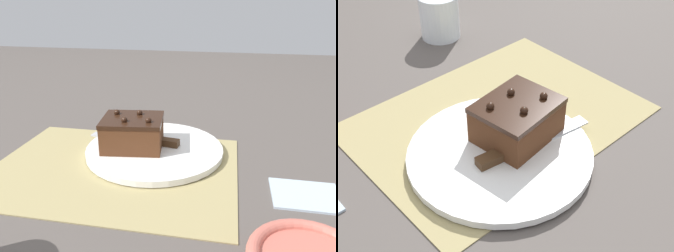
{
  "view_description": "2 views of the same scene",
  "coord_description": "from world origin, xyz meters",
  "views": [
    {
      "loc": [
        0.2,
        -0.52,
        0.3
      ],
      "look_at": [
        0.09,
        0.07,
        0.07
      ],
      "focal_mm": 35.0,
      "sensor_mm": 36.0,
      "label": 1
    },
    {
      "loc": [
        0.41,
        0.47,
        0.49
      ],
      "look_at": [
        0.05,
        0.08,
        0.06
      ],
      "focal_mm": 50.0,
      "sensor_mm": 36.0,
      "label": 2
    }
  ],
  "objects": [
    {
      "name": "drinking_glass",
      "position": [
        -0.1,
        -0.3,
        0.05
      ],
      "size": [
        0.08,
        0.08,
        0.09
      ],
      "color": "white",
      "rests_on": "ground_plane"
    },
    {
      "name": "ground_plane",
      "position": [
        0.0,
        0.0,
        0.0
      ],
      "size": [
        3.0,
        3.0,
        0.0
      ],
      "primitive_type": "plane",
      "color": "#544C47"
    },
    {
      "name": "serving_knife",
      "position": [
        0.05,
        0.09,
        0.02
      ],
      "size": [
        0.2,
        0.05,
        0.01
      ],
      "rotation": [
        0.0,
        0.0,
        1.42
      ],
      "color": "#472D19",
      "rests_on": "cake_plate"
    },
    {
      "name": "cake_plate",
      "position": [
        0.06,
        0.08,
        0.01
      ],
      "size": [
        0.28,
        0.28,
        0.01
      ],
      "color": "white",
      "rests_on": "placemat_woven"
    },
    {
      "name": "placemat_woven",
      "position": [
        0.0,
        0.0,
        0.0
      ],
      "size": [
        0.46,
        0.34,
        0.0
      ],
      "primitive_type": "cube",
      "color": "tan",
      "rests_on": "ground_plane"
    },
    {
      "name": "chocolate_cake",
      "position": [
        0.02,
        0.07,
        0.05
      ],
      "size": [
        0.13,
        0.11,
        0.07
      ],
      "rotation": [
        0.0,
        0.0,
        0.13
      ],
      "color": "#512D19",
      "rests_on": "cake_plate"
    }
  ]
}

